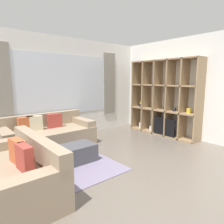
{
  "coord_description": "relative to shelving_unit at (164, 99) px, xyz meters",
  "views": [
    {
      "loc": [
        -2.52,
        -1.6,
        1.6
      ],
      "look_at": [
        0.39,
        1.86,
        0.85
      ],
      "focal_mm": 32.0,
      "sensor_mm": 36.0,
      "label": 1
    }
  ],
  "objects": [
    {
      "name": "ottoman",
      "position": [
        -2.97,
        -0.14,
        -0.86
      ],
      "size": [
        0.68,
        0.49,
        0.34
      ],
      "color": "#47474C",
      "rests_on": "ground_plane"
    },
    {
      "name": "ground_plane",
      "position": [
        -2.31,
        -1.81,
        -1.04
      ],
      "size": [
        16.0,
        16.0,
        0.0
      ],
      "primitive_type": "plane",
      "color": "#665B51"
    },
    {
      "name": "wall_right",
      "position": [
        0.22,
        -0.12,
        0.31
      ],
      "size": [
        0.07,
        4.58,
        2.7
      ],
      "primitive_type": "cube",
      "color": "white",
      "rests_on": "ground_plane"
    },
    {
      "name": "shelving_unit",
      "position": [
        0.0,
        0.0,
        0.0
      ],
      "size": [
        0.44,
        2.15,
        2.13
      ],
      "color": "silver",
      "rests_on": "ground_plane"
    },
    {
      "name": "couch_side",
      "position": [
        -4.2,
        -0.54,
        -0.75
      ],
      "size": [
        0.99,
        1.81,
        0.77
      ],
      "rotation": [
        0.0,
        0.0,
        -1.57
      ],
      "color": "gray",
      "rests_on": "ground_plane"
    },
    {
      "name": "couch_main",
      "position": [
        -3.07,
        1.07,
        -0.75
      ],
      "size": [
        2.09,
        0.99,
        0.77
      ],
      "color": "gray",
      "rests_on": "ground_plane"
    },
    {
      "name": "area_rug",
      "position": [
        -3.45,
        -0.01,
        -1.03
      ],
      "size": [
        2.12,
        2.15,
        0.01
      ],
      "primitive_type": "cube",
      "color": "slate",
      "rests_on": "ground_plane"
    },
    {
      "name": "wall_back",
      "position": [
        -2.31,
        1.6,
        0.32
      ],
      "size": [
        6.19,
        0.11,
        2.7
      ],
      "color": "white",
      "rests_on": "ground_plane"
    }
  ]
}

